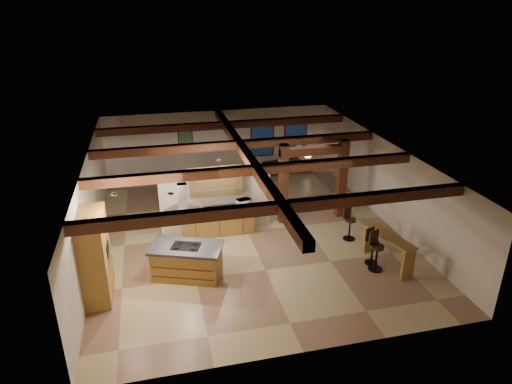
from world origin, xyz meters
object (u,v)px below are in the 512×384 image
dining_table (218,197)px  sofa (277,164)px  bar_counter (389,245)px  kitchen_island (187,261)px

dining_table → sofa: bearing=29.7°
dining_table → bar_counter: 6.91m
kitchen_island → bar_counter: (5.94, -0.76, 0.16)m
dining_table → bar_counter: (4.33, -5.38, 0.31)m
dining_table → bar_counter: bearing=-65.0°
kitchen_island → sofa: bearing=57.7°
dining_table → sofa: size_ratio=0.86×
sofa → bar_counter: size_ratio=1.20×
kitchen_island → sofa: kitchen_island is taller
kitchen_island → sofa: (4.90, 7.76, -0.17)m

